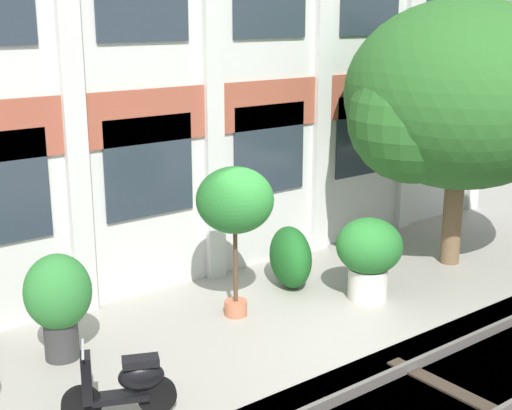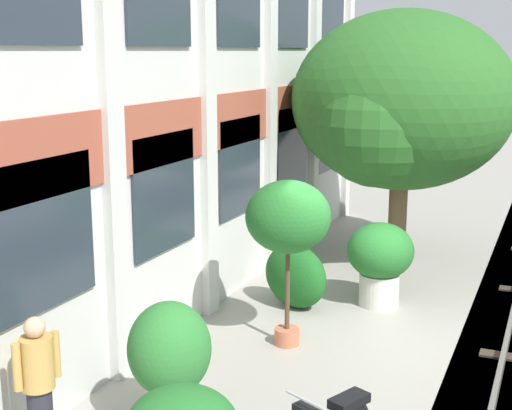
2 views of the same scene
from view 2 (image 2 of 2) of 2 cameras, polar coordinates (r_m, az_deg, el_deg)
ground_plane at (r=11.06m, az=10.27°, el=-10.52°), size 80.00×80.00×0.00m
apartment_facade at (r=11.36m, az=-5.26°, el=10.19°), size 15.94×0.64×7.72m
broadleaf_tree at (r=14.37m, az=11.62°, el=7.78°), size 4.56×4.35×5.04m
potted_plant_stone_basin at (r=8.15m, az=-6.92°, el=-11.91°), size 0.94×0.94×1.55m
potted_plant_terracotta_small at (r=10.13m, az=2.58°, el=-1.16°), size 1.22×1.22×2.46m
potted_plant_fluted_column at (r=12.20m, az=9.90°, el=-4.15°), size 1.13×1.13×1.43m
resident_by_doorway at (r=7.89m, az=-17.00°, el=-13.67°), size 0.50×0.34×1.62m
topiary_hedge at (r=12.03m, az=3.17°, el=-5.68°), size 1.16×1.44×1.09m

